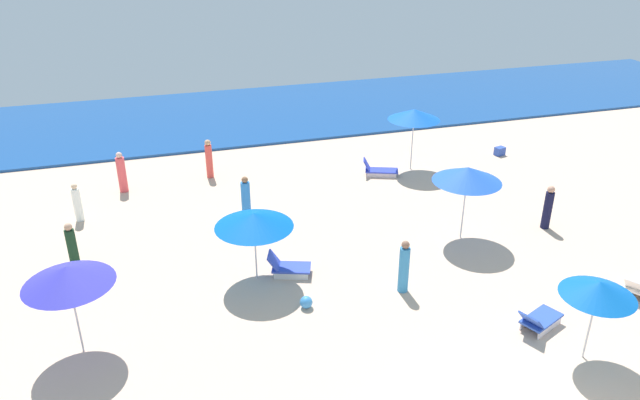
# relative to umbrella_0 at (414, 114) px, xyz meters

# --- Properties ---
(ocean) EXTENTS (60.00, 10.47, 0.12)m
(ocean) POSITION_rel_umbrella_0_xyz_m (-4.29, 9.99, -2.44)
(ocean) COLOR #18488F
(ocean) RESTS_ON ground_plane
(umbrella_0) EXTENTS (2.24, 2.24, 2.74)m
(umbrella_0) POSITION_rel_umbrella_0_xyz_m (0.00, 0.00, 0.00)
(umbrella_0) COLOR silver
(umbrella_0) RESTS_ON ground_plane
(lounge_chair_0_0) EXTENTS (1.61, 1.09, 0.74)m
(lounge_chair_0_0) POSITION_rel_umbrella_0_xyz_m (-1.62, -0.28, -2.25)
(lounge_chair_0_0) COLOR silver
(lounge_chair_0_0) RESTS_ON ground_plane
(umbrella_1) EXTENTS (2.36, 2.36, 2.25)m
(umbrella_1) POSITION_rel_umbrella_0_xyz_m (-8.29, -6.75, -0.47)
(umbrella_1) COLOR silver
(umbrella_1) RESTS_ON ground_plane
(lounge_chair_1_0) EXTENTS (1.46, 1.06, 0.73)m
(lounge_chair_1_0) POSITION_rel_umbrella_0_xyz_m (-7.31, -6.80, -2.23)
(lounge_chair_1_0) COLOR silver
(lounge_chair_1_0) RESTS_ON ground_plane
(umbrella_2) EXTENTS (2.21, 2.21, 2.53)m
(umbrella_2) POSITION_rel_umbrella_0_xyz_m (-13.25, -8.79, -0.22)
(umbrella_2) COLOR silver
(umbrella_2) RESTS_ON ground_plane
(umbrella_3) EXTENTS (2.31, 2.31, 2.65)m
(umbrella_3) POSITION_rel_umbrella_0_xyz_m (-0.98, -6.25, -0.11)
(umbrella_3) COLOR silver
(umbrella_3) RESTS_ON ground_plane
(lounge_chair_4_1) EXTENTS (1.48, 1.20, 0.70)m
(lounge_chair_4_1) POSITION_rel_umbrella_0_xyz_m (2.38, -10.83, -2.23)
(lounge_chair_4_1) COLOR silver
(lounge_chair_4_1) RESTS_ON ground_plane
(umbrella_5) EXTENTS (1.80, 1.80, 2.26)m
(umbrella_5) POSITION_rel_umbrella_0_xyz_m (-1.09, -12.74, -0.44)
(umbrella_5) COLOR silver
(umbrella_5) RESTS_ON ground_plane
(lounge_chair_5_0) EXTENTS (1.51, 1.11, 0.72)m
(lounge_chair_5_0) POSITION_rel_umbrella_0_xyz_m (-1.48, -11.41, -2.22)
(lounge_chair_5_0) COLOR silver
(lounge_chair_5_0) RESTS_ON ground_plane
(beachgoer_0) EXTENTS (0.37, 0.37, 1.64)m
(beachgoer_0) POSITION_rel_umbrella_0_xyz_m (2.28, -6.47, -1.71)
(beachgoer_0) COLOR #141636
(beachgoer_0) RESTS_ON ground_plane
(beachgoer_1) EXTENTS (0.42, 0.42, 1.69)m
(beachgoer_1) POSITION_rel_umbrella_0_xyz_m (-4.25, -8.67, -1.70)
(beachgoer_1) COLOR #3586C2
(beachgoer_1) RESTS_ON ground_plane
(beachgoer_2) EXTENTS (0.33, 0.33, 1.65)m
(beachgoer_2) POSITION_rel_umbrella_0_xyz_m (-13.66, -4.58, -1.71)
(beachgoer_2) COLOR #16341F
(beachgoer_2) RESTS_ON ground_plane
(beachgoer_3) EXTENTS (0.37, 0.37, 1.69)m
(beachgoer_3) POSITION_rel_umbrella_0_xyz_m (-8.62, 1.65, -1.68)
(beachgoer_3) COLOR #ED4D44
(beachgoer_3) RESTS_ON ground_plane
(beachgoer_4) EXTENTS (0.35, 0.35, 1.74)m
(beachgoer_4) POSITION_rel_umbrella_0_xyz_m (-7.85, -2.78, -1.68)
(beachgoer_4) COLOR blue
(beachgoer_4) RESTS_ON ground_plane
(beachgoer_5) EXTENTS (0.39, 0.39, 1.47)m
(beachgoer_5) POSITION_rel_umbrella_0_xyz_m (-13.74, -1.01, -1.81)
(beachgoer_5) COLOR white
(beachgoer_5) RESTS_ON ground_plane
(beachgoer_6) EXTENTS (0.42, 0.42, 1.69)m
(beachgoer_6) POSITION_rel_umbrella_0_xyz_m (-12.17, 1.22, -1.71)
(beachgoer_6) COLOR #F55358
(beachgoer_6) RESTS_ON ground_plane
(beach_ball_0) EXTENTS (0.36, 0.36, 0.36)m
(beach_ball_0) POSITION_rel_umbrella_0_xyz_m (-7.24, -8.66, -2.32)
(beach_ball_0) COLOR #3C8BD6
(beach_ball_0) RESTS_ON ground_plane
(cooler_box_1) EXTENTS (0.52, 0.43, 0.39)m
(cooler_box_1) POSITION_rel_umbrella_0_xyz_m (4.71, 0.34, -2.31)
(cooler_box_1) COLOR #2E4DB3
(cooler_box_1) RESTS_ON ground_plane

